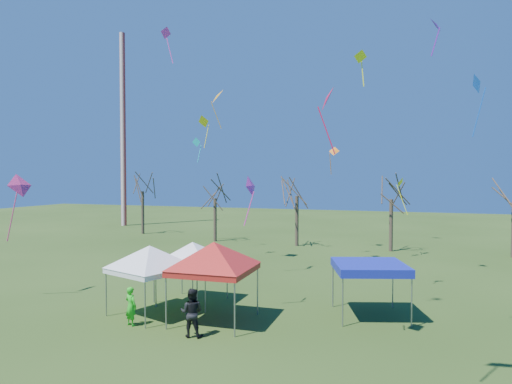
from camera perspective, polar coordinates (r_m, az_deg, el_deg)
ground at (r=19.50m, az=-5.84°, el=-17.40°), size 140.00×140.00×0.00m
radio_mast at (r=62.31m, az=-16.28°, el=7.47°), size 0.70×0.70×25.00m
tree_0 at (r=52.53m, az=-14.01°, el=1.96°), size 3.83×3.83×8.44m
tree_1 at (r=45.29m, az=-5.15°, el=1.13°), size 3.42×3.42×7.54m
tree_2 at (r=42.29m, az=5.15°, el=1.74°), size 3.71×3.71×8.18m
tree_3 at (r=40.77m, az=16.58°, el=1.36°), size 3.59×3.59×7.91m
tent_white_west at (r=21.95m, az=-13.16°, el=-7.10°), size 4.02×4.02×3.74m
tent_white_mid at (r=23.62m, az=-7.93°, el=-6.72°), size 4.07×4.07×3.59m
tent_red at (r=20.37m, az=-5.29°, el=-6.90°), size 4.67×4.67×4.12m
tent_blue at (r=21.86m, az=14.02°, el=-9.13°), size 3.95×3.95×2.48m
person_dark at (r=19.14m, az=-8.05°, el=-14.69°), size 1.06×0.89×1.96m
person_green at (r=21.03m, az=-15.37°, el=-13.59°), size 0.71×0.57×1.69m
kite_27 at (r=16.76m, az=8.85°, el=11.37°), size 0.76×1.08×2.44m
kite_17 at (r=22.91m, az=25.94°, el=11.95°), size 0.58×0.96×2.84m
kite_14 at (r=27.11m, az=-27.41°, el=0.70°), size 1.06×1.48×3.60m
kite_22 at (r=38.01m, az=17.59°, el=1.04°), size 0.95×1.09×3.04m
kite_2 at (r=40.15m, az=-6.53°, el=8.74°), size 1.29×0.91×2.90m
kite_13 at (r=44.72m, az=-7.43°, el=6.15°), size 0.98×0.70×2.46m
kite_25 at (r=19.33m, az=21.59°, el=18.78°), size 0.52×0.73×1.49m
kite_7 at (r=35.36m, az=-11.21°, el=18.84°), size 0.84×0.98×2.62m
kite_18 at (r=25.23m, az=12.91°, el=16.08°), size 0.87×0.77×1.91m
kite_11 at (r=33.74m, az=-4.90°, el=11.81°), size 1.50×1.61×2.84m
kite_1 at (r=21.81m, az=-0.62°, el=0.68°), size 0.55×1.08×2.42m
kite_19 at (r=34.46m, az=9.70°, el=4.98°), size 0.81×0.56×2.10m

